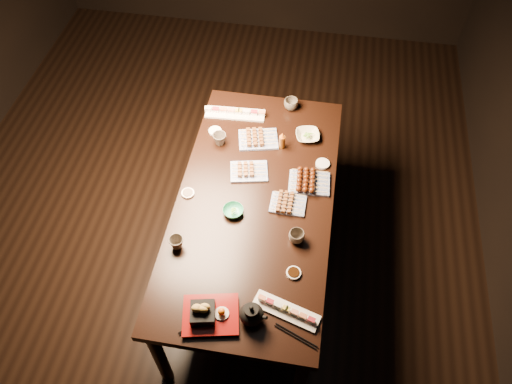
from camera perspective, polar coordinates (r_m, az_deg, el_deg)
ground at (r=3.72m, az=-5.71°, el=-3.42°), size 5.00×5.00×0.00m
dining_table at (r=3.19m, az=-0.15°, el=-5.02°), size 0.92×1.81×0.75m
sushi_platter_near at (r=2.53m, az=3.48°, el=-13.26°), size 0.35×0.18×0.04m
sushi_platter_far at (r=3.35m, az=-2.42°, el=9.14°), size 0.40×0.13×0.05m
yakitori_plate_center at (r=3.00m, az=-0.81°, el=2.61°), size 0.25×0.20×0.06m
yakitori_plate_right at (r=2.85m, az=3.68°, el=-1.18°), size 0.20×0.15×0.05m
yakitori_plate_left at (r=3.17m, az=0.25°, el=6.31°), size 0.28×0.23×0.06m
tsukune_plate at (r=2.95m, az=6.13°, el=1.30°), size 0.25×0.19×0.06m
edamame_bowl_green at (r=2.82m, az=-2.63°, el=-2.20°), size 0.13×0.13×0.04m
edamame_bowl_cream at (r=3.21m, az=5.90°, el=6.42°), size 0.18×0.18×0.04m
tempura_tray at (r=2.49m, az=-5.26°, el=-13.49°), size 0.31×0.27×0.10m
teacup_near_left at (r=2.72m, az=-9.06°, el=-5.77°), size 0.09×0.09×0.07m
teacup_mid_right at (r=2.72m, az=4.66°, el=-5.09°), size 0.10×0.10×0.07m
teacup_far_left at (r=3.15m, az=-4.18°, el=6.05°), size 0.10×0.10×0.08m
teacup_far_right at (r=3.39m, az=4.02°, el=9.98°), size 0.10×0.10×0.07m
teapot at (r=2.47m, az=-0.53°, el=-13.66°), size 0.17×0.17×0.12m
condiment_bottle at (r=3.12m, az=3.00°, el=5.94°), size 0.05×0.05×0.12m
sauce_dish_west at (r=2.94m, az=-7.79°, el=-0.14°), size 0.09×0.09×0.01m
sauce_dish_east at (r=3.08m, az=7.62°, el=3.22°), size 0.11×0.11×0.02m
sauce_dish_se at (r=2.63m, az=4.31°, el=-9.20°), size 0.09×0.09×0.01m
sauce_dish_nw at (r=3.25m, az=-4.70°, el=6.96°), size 0.09×0.09×0.01m
chopsticks_near at (r=2.53m, az=-6.63°, el=-14.76°), size 0.17×0.14×0.01m
chopsticks_se at (r=2.49m, az=4.58°, el=-16.09°), size 0.22×0.10×0.01m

